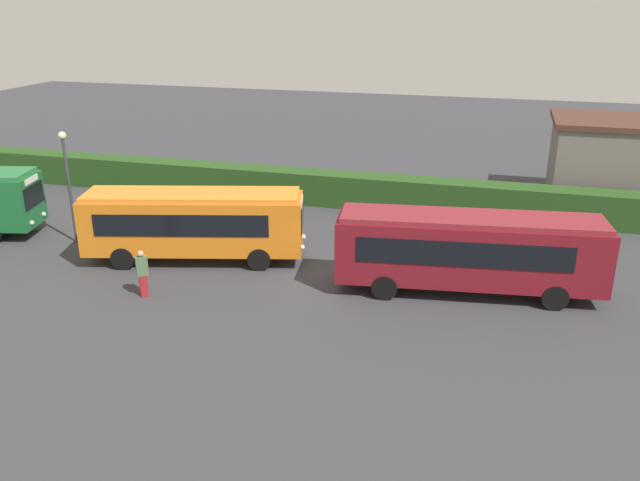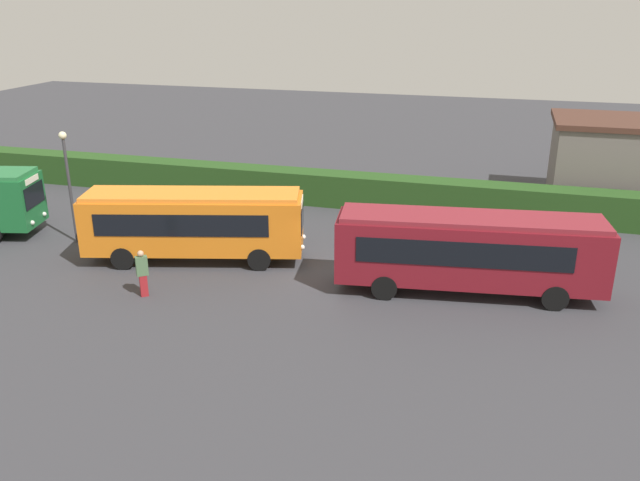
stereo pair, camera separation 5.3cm
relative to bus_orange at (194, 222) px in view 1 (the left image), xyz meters
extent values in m
plane|color=#38383D|center=(6.40, -0.18, -1.82)|extent=(108.44, 108.44, 0.00)
cube|color=black|center=(-8.82, 0.82, 0.27)|extent=(0.49, 1.90, 1.04)
cube|color=silver|center=(-8.82, 0.82, 1.04)|extent=(0.34, 1.28, 0.28)
cylinder|color=black|center=(-10.82, 1.46, -1.32)|extent=(1.04, 0.50, 1.00)
sphere|color=silver|center=(-8.95, 1.46, -0.92)|extent=(0.22, 0.22, 0.22)
sphere|color=silver|center=(-8.65, 0.19, -0.92)|extent=(0.22, 0.22, 0.22)
cube|color=orange|center=(-0.01, 0.00, -0.07)|extent=(9.78, 4.66, 2.40)
cube|color=orange|center=(-0.01, 0.00, 1.23)|extent=(9.46, 4.41, 0.20)
cube|color=black|center=(-0.60, 1.07, 0.22)|extent=(7.18, 1.91, 0.96)
cube|color=black|center=(0.00, -1.22, 0.22)|extent=(7.18, 1.91, 0.96)
cube|color=black|center=(4.61, 1.20, 0.22)|extent=(0.52, 1.86, 1.01)
cube|color=silver|center=(4.61, 1.20, 0.95)|extent=(0.36, 1.25, 0.28)
cylinder|color=black|center=(2.57, 1.78, -1.32)|extent=(1.04, 0.52, 1.00)
cylinder|color=black|center=(3.11, -0.29, -1.32)|extent=(1.04, 0.52, 1.00)
cylinder|color=black|center=(-3.13, 0.29, -1.32)|extent=(1.04, 0.52, 1.00)
cylinder|color=black|center=(-2.59, -1.78, -1.32)|extent=(1.04, 0.52, 1.00)
sphere|color=silver|center=(4.46, 1.83, -0.92)|extent=(0.22, 0.22, 0.22)
sphere|color=silver|center=(4.78, 0.59, -0.92)|extent=(0.22, 0.22, 0.22)
cube|color=maroon|center=(11.84, -0.21, -0.04)|extent=(10.50, 3.63, 2.47)
cube|color=maroon|center=(11.84, -0.21, 1.30)|extent=(10.17, 3.41, 0.20)
cube|color=black|center=(11.39, 0.92, 0.26)|extent=(7.96, 1.07, 0.99)
cube|color=black|center=(11.69, -1.42, 0.26)|extent=(7.96, 1.07, 0.99)
cube|color=black|center=(16.95, 0.45, 0.26)|extent=(0.28, 1.90, 1.04)
cube|color=silver|center=(16.95, 0.45, 1.02)|extent=(0.20, 1.28, 0.28)
cylinder|color=black|center=(14.86, 1.25, -1.32)|extent=(1.03, 0.41, 1.00)
cylinder|color=black|center=(15.14, -0.86, -1.32)|extent=(1.03, 0.41, 1.00)
cylinder|color=black|center=(8.54, 0.44, -1.32)|extent=(1.03, 0.41, 1.00)
cylinder|color=black|center=(8.81, -1.68, -1.32)|extent=(1.03, 0.41, 1.00)
sphere|color=silver|center=(16.89, 1.09, -0.92)|extent=(0.22, 0.22, 0.22)
sphere|color=silver|center=(17.05, -0.19, -0.92)|extent=(0.22, 0.22, 0.22)
cube|color=maroon|center=(-0.34, -3.93, -1.37)|extent=(0.37, 0.37, 0.89)
cube|color=#4C6B47|center=(-0.34, -3.93, -0.54)|extent=(0.51, 0.48, 0.78)
sphere|color=tan|center=(-0.34, -3.93, -0.03)|extent=(0.24, 0.24, 0.24)
cube|color=#25491B|center=(6.40, 9.77, -0.92)|extent=(66.22, 1.61, 1.81)
cylinder|color=#38383D|center=(-6.56, 0.57, 0.67)|extent=(0.14, 0.14, 4.98)
sphere|color=beige|center=(-6.56, 0.57, 3.34)|extent=(0.36, 0.36, 0.36)
camera|label=1|loc=(12.60, -24.53, 9.31)|focal=36.64mm
camera|label=2|loc=(12.65, -24.52, 9.31)|focal=36.64mm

